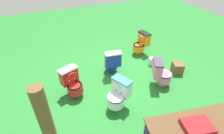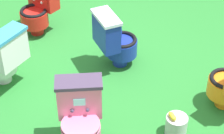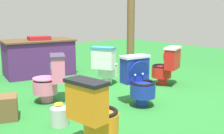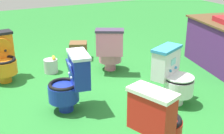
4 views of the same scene
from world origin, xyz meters
The scene contains 6 objects.
ground centered at (0.00, 0.00, 0.00)m, with size 14.00×14.00×0.00m, color #26752D.
toilet_white centered at (0.44, 0.84, 0.37)m, with size 0.62×0.58×0.73m.
toilet_pink centered at (-0.86, 0.59, 0.37)m, with size 0.62×0.59×0.73m.
toilet_blue centered at (0.05, -0.38, 0.37)m, with size 0.47×0.55×0.73m.
toilet_red centered at (1.25, 0.05, 0.37)m, with size 0.55×0.60×0.73m.
lemon_bucket centered at (-1.24, -0.28, 0.12)m, with size 0.22×0.22×0.28m.
Camera 2 is at (-3.40, 1.85, 3.15)m, focal length 67.58 mm.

